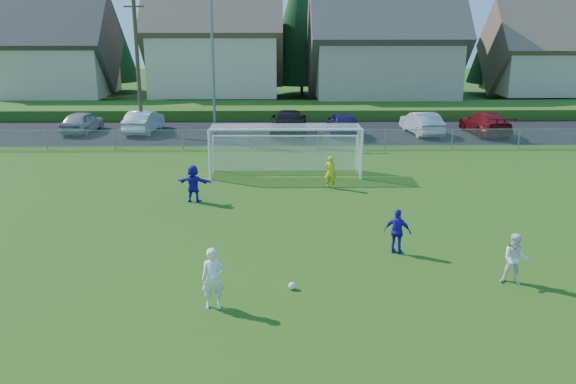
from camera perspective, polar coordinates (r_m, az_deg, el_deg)
name	(u,v)px	position (r m, az deg, el deg)	size (l,w,h in m)	color
ground	(293,336)	(15.51, 0.47, -13.31)	(160.00, 160.00, 0.00)	#193D0C
asphalt_lot	(284,132)	(41.71, -0.42, 5.62)	(60.00, 60.00, 0.00)	black
grass_embankment	(283,110)	(49.04, -0.49, 7.68)	(70.00, 6.00, 0.80)	#1E420F
soccer_ball	(292,286)	(17.84, 0.38, -8.77)	(0.22, 0.22, 0.22)	white
player_white_a	(213,279)	(16.63, -7.03, -8.05)	(0.62, 0.41, 1.70)	white
player_white_b	(515,259)	(19.14, 20.50, -5.91)	(0.75, 0.59, 1.55)	white
player_blue_a	(398,231)	(20.54, 10.22, -3.65)	(0.89, 0.37, 1.52)	#2512AE
player_blue_b	(193,183)	(26.10, -8.84, 0.79)	(1.49, 0.47, 1.60)	#2512AE
goalkeeper	(330,172)	(27.96, 3.99, 1.88)	(0.55, 0.36, 1.51)	#CCCD18
car_a	(82,122)	(43.75, -18.72, 6.23)	(1.72, 4.29, 1.46)	#9A9CA1
car_b	(144,121)	(42.60, -13.34, 6.44)	(1.60, 4.60, 1.51)	silver
car_d	(289,122)	(40.85, 0.07, 6.56)	(2.30, 5.66, 1.64)	black
car_e	(343,123)	(40.80, 5.16, 6.43)	(1.84, 4.58, 1.56)	#191447
car_f	(422,123)	(41.83, 12.40, 6.31)	(1.58, 4.54, 1.50)	#BBBBBB
car_g	(485,123)	(42.89, 17.98, 6.15)	(2.12, 5.22, 1.51)	maroon
soccer_goal	(285,142)	(30.16, -0.24, 4.67)	(7.42, 1.90, 2.50)	white
chainlink_fence	(284,139)	(36.19, -0.34, 5.00)	(52.06, 0.06, 1.20)	gray
streetlight	(214,62)	(39.81, -6.97, 12.02)	(1.38, 0.18, 9.00)	slate
utility_pole	(137,56)	(41.60, -13.94, 12.27)	(1.60, 0.26, 10.00)	#473321
houses_row	(304,19)	(56.01, 1.53, 15.85)	(53.90, 11.45, 13.27)	tan
tree_row	(292,23)	(62.26, 0.40, 15.49)	(65.98, 12.36, 13.80)	#382616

